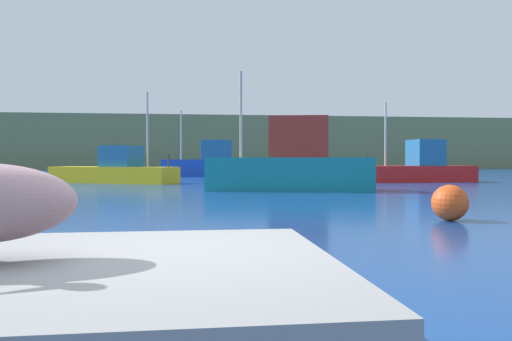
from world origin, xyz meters
TOP-DOWN VIEW (x-y plane):
  - hillside_backdrop at (0.00, 70.76)m, footprint 140.00×10.83m
  - fishing_boat_red at (13.72, 25.68)m, footprint 6.99×2.41m
  - fishing_boat_blue at (1.75, 37.91)m, footprint 7.64×2.27m
  - fishing_boat_yellow at (-4.19, 26.57)m, footprint 7.62×5.30m
  - fishing_boat_teal at (4.44, 18.42)m, footprint 7.41×3.75m
  - mooring_buoy at (5.69, 7.10)m, footprint 0.79×0.79m

SIDE VIEW (x-z plane):
  - mooring_buoy at x=5.69m, z-range 0.00..0.79m
  - fishing_boat_yellow at x=-4.19m, z-range -1.85..3.24m
  - fishing_boat_red at x=13.72m, z-range -1.53..3.18m
  - fishing_boat_blue at x=1.75m, z-range -1.59..3.67m
  - fishing_boat_teal at x=4.44m, z-range -1.47..3.74m
  - hillside_backdrop at x=0.00m, z-range 0.00..7.38m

